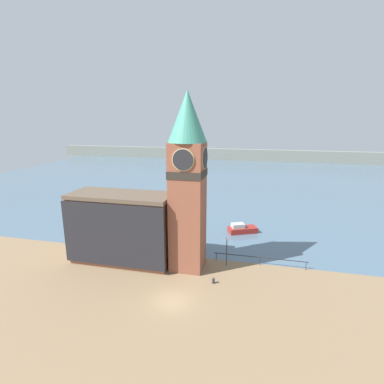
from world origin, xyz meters
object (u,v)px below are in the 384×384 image
at_px(lamp_post, 227,246).
at_px(clock_tower, 188,179).
at_px(boat_near, 242,229).
at_px(pier_building, 122,228).
at_px(mooring_bollard_near, 213,280).

bearing_deg(lamp_post, clock_tower, -161.71).
bearing_deg(boat_near, lamp_post, -120.14).
distance_m(pier_building, lamp_post, 13.91).
height_order(pier_building, mooring_bollard_near, pier_building).
bearing_deg(pier_building, lamp_post, 7.63).
height_order(clock_tower, mooring_bollard_near, clock_tower).
bearing_deg(pier_building, mooring_bollard_near, -13.01).
relative_size(clock_tower, mooring_bollard_near, 30.86).
xyz_separation_m(pier_building, boat_near, (14.75, 13.89, -4.05)).
relative_size(clock_tower, pier_building, 1.62).
xyz_separation_m(clock_tower, mooring_bollard_near, (3.85, -3.20, -11.21)).
distance_m(boat_near, lamp_post, 12.29).
relative_size(mooring_bollard_near, lamp_post, 0.18).
height_order(mooring_bollard_near, lamp_post, lamp_post).
relative_size(clock_tower, lamp_post, 5.65).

